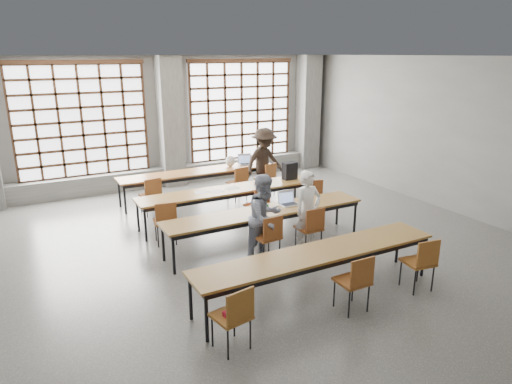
{
  "coord_description": "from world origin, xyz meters",
  "views": [
    {
      "loc": [
        -3.81,
        -6.8,
        3.55
      ],
      "look_at": [
        0.05,
        0.4,
        1.06
      ],
      "focal_mm": 32.0,
      "sensor_mm": 36.0,
      "label": 1
    }
  ],
  "objects_px": {
    "laptop_back": "(245,162)",
    "mouse": "(309,202)",
    "chair_front_left": "(269,234)",
    "student_female": "(265,218)",
    "red_pouch": "(231,312)",
    "plastic_bag": "(230,161)",
    "desk_row_d": "(318,256)",
    "chair_back_mid": "(239,180)",
    "green_box": "(262,207)",
    "chair_front_right": "(311,225)",
    "chair_near_left": "(235,313)",
    "backpack": "(290,171)",
    "student_male": "(308,211)",
    "chair_back_right": "(267,176)",
    "desk_row_c": "(266,213)",
    "laptop_front": "(288,201)",
    "desk_row_b": "(228,192)",
    "chair_mid_left": "(165,218)",
    "chair_mid_right": "(312,194)",
    "chair_back_left": "(151,192)",
    "chair_near_mid": "(356,278)",
    "chair_mid_centre": "(259,203)",
    "phone": "(277,210)",
    "desk_row_a": "(199,173)",
    "student_back": "(264,162)",
    "chair_near_right": "(422,259)"
  },
  "relations": [
    {
      "from": "student_female",
      "to": "student_male",
      "type": "bearing_deg",
      "value": -19.15
    },
    {
      "from": "desk_row_d",
      "to": "chair_back_mid",
      "type": "distance_m",
      "value": 4.87
    },
    {
      "from": "student_female",
      "to": "red_pouch",
      "type": "height_order",
      "value": "student_female"
    },
    {
      "from": "desk_row_a",
      "to": "backpack",
      "type": "relative_size",
      "value": 10.0
    },
    {
      "from": "student_back",
      "to": "chair_near_right",
      "type": "bearing_deg",
      "value": -103.39
    },
    {
      "from": "student_female",
      "to": "green_box",
      "type": "relative_size",
      "value": 6.31
    },
    {
      "from": "chair_back_left",
      "to": "backpack",
      "type": "xyz_separation_m",
      "value": [
        2.98,
        -1.12,
        0.39
      ]
    },
    {
      "from": "chair_mid_right",
      "to": "red_pouch",
      "type": "height_order",
      "value": "chair_mid_right"
    },
    {
      "from": "chair_mid_left",
      "to": "chair_near_left",
      "type": "bearing_deg",
      "value": -94.2
    },
    {
      "from": "student_female",
      "to": "chair_near_mid",
      "type": "bearing_deg",
      "value": -101.96
    },
    {
      "from": "student_female",
      "to": "chair_back_right",
      "type": "bearing_deg",
      "value": 40.7
    },
    {
      "from": "green_box",
      "to": "backpack",
      "type": "bearing_deg",
      "value": 44.26
    },
    {
      "from": "chair_mid_centre",
      "to": "phone",
      "type": "relative_size",
      "value": 6.77
    },
    {
      "from": "plastic_bag",
      "to": "chair_mid_centre",
      "type": "bearing_deg",
      "value": -101.47
    },
    {
      "from": "chair_near_mid",
      "to": "student_female",
      "type": "distance_m",
      "value": 2.16
    },
    {
      "from": "chair_mid_right",
      "to": "backpack",
      "type": "bearing_deg",
      "value": 104.74
    },
    {
      "from": "student_back",
      "to": "mouse",
      "type": "bearing_deg",
      "value": -112.21
    },
    {
      "from": "chair_front_right",
      "to": "chair_near_mid",
      "type": "bearing_deg",
      "value": -107.53
    },
    {
      "from": "chair_mid_right",
      "to": "chair_near_mid",
      "type": "distance_m",
      "value": 4.01
    },
    {
      "from": "chair_mid_left",
      "to": "chair_mid_right",
      "type": "bearing_deg",
      "value": 0.04
    },
    {
      "from": "chair_front_left",
      "to": "mouse",
      "type": "height_order",
      "value": "chair_front_left"
    },
    {
      "from": "laptop_back",
      "to": "chair_back_right",
      "type": "bearing_deg",
      "value": -70.4
    },
    {
      "from": "chair_near_left",
      "to": "red_pouch",
      "type": "relative_size",
      "value": 4.4
    },
    {
      "from": "desk_row_c",
      "to": "chair_front_right",
      "type": "xyz_separation_m",
      "value": [
        0.6,
        -0.63,
        -0.13
      ]
    },
    {
      "from": "chair_front_right",
      "to": "mouse",
      "type": "xyz_separation_m",
      "value": [
        0.35,
        0.61,
        0.21
      ]
    },
    {
      "from": "desk_row_d",
      "to": "chair_back_right",
      "type": "height_order",
      "value": "chair_back_right"
    },
    {
      "from": "chair_back_mid",
      "to": "chair_mid_right",
      "type": "bearing_deg",
      "value": -62.02
    },
    {
      "from": "laptop_front",
      "to": "phone",
      "type": "height_order",
      "value": "laptop_front"
    },
    {
      "from": "backpack",
      "to": "red_pouch",
      "type": "height_order",
      "value": "backpack"
    },
    {
      "from": "chair_back_right",
      "to": "backpack",
      "type": "relative_size",
      "value": 2.2
    },
    {
      "from": "desk_row_a",
      "to": "chair_mid_left",
      "type": "xyz_separation_m",
      "value": [
        -1.63,
        -2.42,
        -0.13
      ]
    },
    {
      "from": "mouse",
      "to": "chair_front_right",
      "type": "bearing_deg",
      "value": -119.92
    },
    {
      "from": "chair_mid_centre",
      "to": "laptop_front",
      "type": "distance_m",
      "value": 0.92
    },
    {
      "from": "laptop_back",
      "to": "plastic_bag",
      "type": "relative_size",
      "value": 1.46
    },
    {
      "from": "student_male",
      "to": "red_pouch",
      "type": "distance_m",
      "value": 3.27
    },
    {
      "from": "chair_back_mid",
      "to": "chair_mid_right",
      "type": "height_order",
      "value": "same"
    },
    {
      "from": "chair_back_mid",
      "to": "desk_row_b",
      "type": "bearing_deg",
      "value": -125.31
    },
    {
      "from": "chair_back_mid",
      "to": "chair_front_right",
      "type": "distance_m",
      "value": 3.4
    },
    {
      "from": "desk_row_d",
      "to": "chair_mid_right",
      "type": "height_order",
      "value": "chair_mid_right"
    },
    {
      "from": "student_female",
      "to": "plastic_bag",
      "type": "relative_size",
      "value": 5.51
    },
    {
      "from": "desk_row_c",
      "to": "chair_back_left",
      "type": "height_order",
      "value": "chair_back_left"
    },
    {
      "from": "student_male",
      "to": "backpack",
      "type": "bearing_deg",
      "value": 61.68
    },
    {
      "from": "laptop_back",
      "to": "mouse",
      "type": "height_order",
      "value": "laptop_back"
    },
    {
      "from": "chair_front_right",
      "to": "laptop_back",
      "type": "height_order",
      "value": "laptop_back"
    },
    {
      "from": "chair_near_left",
      "to": "chair_near_mid",
      "type": "distance_m",
      "value": 1.88
    },
    {
      "from": "chair_back_left",
      "to": "green_box",
      "type": "xyz_separation_m",
      "value": [
        1.37,
        -2.68,
        0.24
      ]
    },
    {
      "from": "desk_row_c",
      "to": "laptop_front",
      "type": "xyz_separation_m",
      "value": [
        0.55,
        0.11,
        0.13
      ]
    },
    {
      "from": "phone",
      "to": "plastic_bag",
      "type": "distance_m",
      "value": 3.61
    },
    {
      "from": "mouse",
      "to": "plastic_bag",
      "type": "relative_size",
      "value": 0.34
    },
    {
      "from": "chair_front_right",
      "to": "green_box",
      "type": "height_order",
      "value": "chair_front_right"
    }
  ]
}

